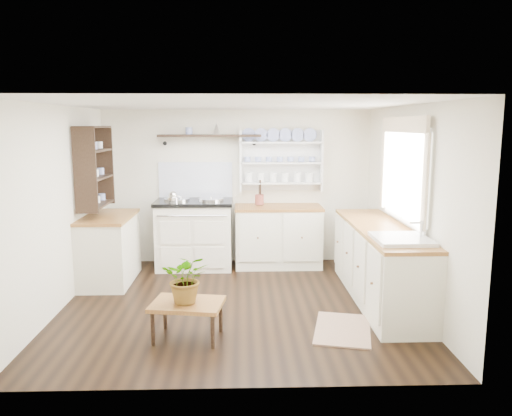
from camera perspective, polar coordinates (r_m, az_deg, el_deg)
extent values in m
cube|color=black|center=(5.97, -2.18, -10.89)|extent=(4.00, 3.80, 0.01)
cube|color=silver|center=(7.55, -2.13, 2.44)|extent=(4.00, 0.02, 2.30)
cube|color=silver|center=(5.99, 17.23, 0.16)|extent=(0.02, 3.80, 2.30)
cube|color=silver|center=(6.03, -21.62, -0.03)|extent=(0.02, 3.80, 2.30)
cube|color=white|center=(5.60, -2.34, 11.76)|extent=(4.00, 3.80, 0.01)
cube|color=white|center=(6.08, 16.58, 3.65)|extent=(0.04, 1.40, 1.00)
cube|color=white|center=(6.07, 16.40, 3.65)|extent=(0.02, 1.50, 1.10)
cube|color=beige|center=(6.04, 16.48, 9.13)|extent=(0.04, 1.55, 0.18)
cube|color=white|center=(7.37, -7.02, -3.14)|extent=(1.07, 0.70, 0.95)
cube|color=black|center=(7.28, -7.10, 0.68)|extent=(1.11, 0.74, 0.05)
cylinder|color=silver|center=(7.30, -9.04, 0.98)|extent=(0.37, 0.37, 0.03)
cylinder|color=silver|center=(7.26, -5.16, 1.01)|extent=(0.37, 0.37, 0.03)
cylinder|color=silver|center=(6.92, -7.37, -0.90)|extent=(0.97, 0.02, 0.02)
cube|color=white|center=(7.40, 2.55, -3.30)|extent=(1.25, 0.60, 0.88)
cube|color=brown|center=(7.31, 2.57, 0.06)|extent=(1.27, 0.63, 0.04)
cube|color=white|center=(6.15, 13.94, -6.24)|extent=(0.60, 2.40, 0.88)
cube|color=brown|center=(6.05, 14.11, -2.22)|extent=(0.62, 2.43, 0.04)
cube|color=white|center=(5.36, 16.24, -4.68)|extent=(0.55, 0.60, 0.28)
cylinder|color=silver|center=(5.39, 18.37, -2.54)|extent=(0.02, 0.02, 0.22)
cube|color=white|center=(6.92, -16.41, -4.58)|extent=(0.60, 1.10, 0.88)
cube|color=brown|center=(6.83, -16.58, -1.00)|extent=(0.62, 1.13, 0.04)
cube|color=white|center=(7.52, 2.83, 5.46)|extent=(1.20, 0.03, 0.90)
cube|color=white|center=(7.43, 2.89, 5.41)|extent=(1.20, 0.22, 0.02)
cylinder|color=navy|center=(7.42, 2.90, 7.50)|extent=(0.20, 0.02, 0.20)
cube|color=black|center=(7.38, -5.32, 8.23)|extent=(1.50, 0.24, 0.04)
cone|color=black|center=(7.52, -10.26, 7.31)|extent=(0.06, 0.20, 0.06)
cone|color=black|center=(7.44, -0.22, 7.44)|extent=(0.06, 0.20, 0.06)
cube|color=black|center=(6.78, -18.00, 4.57)|extent=(0.28, 0.80, 1.05)
cylinder|color=brown|center=(7.36, 0.39, 0.97)|extent=(0.13, 0.13, 0.15)
cube|color=brown|center=(5.00, -7.85, -10.83)|extent=(0.75, 0.59, 0.04)
cylinder|color=black|center=(4.97, -11.72, -13.33)|extent=(0.04, 0.04, 0.33)
cylinder|color=black|center=(5.31, -10.35, -11.77)|extent=(0.04, 0.04, 0.33)
cylinder|color=black|center=(4.83, -4.97, -13.89)|extent=(0.04, 0.04, 0.33)
cylinder|color=black|center=(5.18, -4.06, -12.22)|extent=(0.04, 0.04, 0.33)
imported|color=#3F7233|center=(4.91, -7.92, -7.93)|extent=(0.46, 0.40, 0.49)
cube|color=brown|center=(5.34, 9.88, -13.48)|extent=(0.73, 0.95, 0.02)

